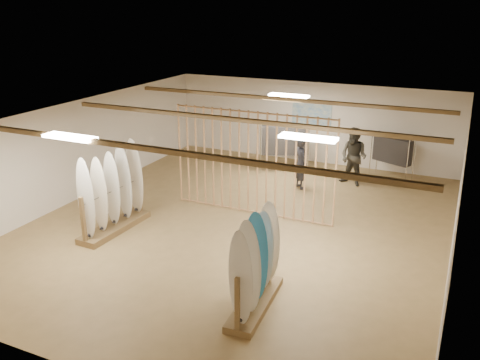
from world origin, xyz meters
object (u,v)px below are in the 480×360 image
at_px(rack_left, 113,204).
at_px(shopper_b, 354,153).
at_px(clothing_rack_b, 393,150).
at_px(shopper_a, 301,160).
at_px(rack_right, 255,277).
at_px(clothing_rack_a, 284,140).

xyz_separation_m(rack_left, shopper_b, (4.62, 5.75, 0.32)).
relative_size(rack_left, shopper_b, 1.07).
bearing_deg(shopper_b, clothing_rack_b, 68.58).
relative_size(clothing_rack_b, shopper_a, 0.80).
bearing_deg(rack_left, clothing_rack_b, 53.51).
height_order(rack_left, rack_right, rack_left).
height_order(rack_left, clothing_rack_a, rack_left).
xyz_separation_m(rack_left, clothing_rack_a, (2.25, 6.08, 0.39)).
relative_size(rack_left, clothing_rack_b, 1.54).
bearing_deg(clothing_rack_b, rack_left, -104.82).
relative_size(rack_right, clothing_rack_b, 1.40).
height_order(clothing_rack_b, shopper_a, shopper_a).
height_order(rack_right, shopper_a, rack_right).
distance_m(clothing_rack_a, clothing_rack_b, 3.45).
distance_m(clothing_rack_b, shopper_b, 1.52).
bearing_deg(shopper_a, clothing_rack_b, -95.02).
height_order(shopper_a, shopper_b, shopper_b).
bearing_deg(rack_left, shopper_a, 58.66).
bearing_deg(clothing_rack_b, clothing_rack_a, -141.79).
height_order(clothing_rack_a, clothing_rack_b, clothing_rack_a).
relative_size(clothing_rack_a, shopper_b, 0.82).
height_order(rack_right, clothing_rack_a, rack_right).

